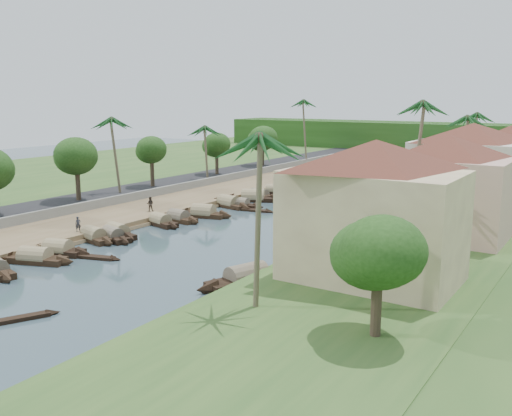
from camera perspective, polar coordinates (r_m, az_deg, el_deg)
The scene contains 46 objects.
ground at distance 54.39m, azimuth -6.80°, elevation -4.29°, with size 220.00×220.00×0.00m, color #35474F.
left_bank at distance 79.30m, azimuth -6.51°, elevation 0.90°, with size 10.00×180.00×0.80m, color brown.
right_bank at distance 63.48m, azimuth 18.75°, elevation -2.01°, with size 16.00×180.00×1.20m, color #284C1E.
road at distance 84.84m, azimuth -10.96°, elevation 1.64°, with size 8.00×180.00×1.40m, color black.
retaining_wall at distance 81.84m, azimuth -8.80°, elevation 1.83°, with size 0.40×180.00×1.10m, color slate.
far_left_fill at distance 104.80m, azimuth -21.50°, elevation 2.84°, with size 45.00×220.00×1.35m, color #284C1E.
treeline at distance 144.56m, azimuth 19.49°, elevation 6.38°, with size 120.00×14.00×8.00m.
bridge at distance 117.83m, azimuth 16.17°, elevation 4.52°, with size 28.00×4.00×2.40m.
building_near at distance 41.70m, azimuth 11.66°, elevation -0.16°, with size 14.85×14.85×10.20m.
building_mid at distance 56.51m, azimuth 18.55°, elevation 2.15°, with size 14.11×14.11×9.70m.
building_far at distance 70.22m, azimuth 20.67°, elevation 3.87°, with size 15.59×15.59×10.20m.
building_distant at distance 89.66m, azimuth 24.07°, elevation 4.72°, with size 12.62×12.62×9.20m.
sampan_1 at distance 55.79m, azimuth -19.19°, elevation -4.01°, with size 7.09×3.50×2.09m.
sampan_2 at distance 53.76m, azimuth -21.22°, elevation -4.71°, with size 7.81×4.08×2.06m.
sampan_3 at distance 59.78m, azimuth -14.13°, elevation -2.74°, with size 7.07×3.33×1.92m.
sampan_4 at distance 59.87m, azimuth -15.92°, elevation -2.80°, with size 7.37×2.93×2.07m.
sampan_5 at distance 60.66m, azimuth -13.73°, elevation -2.51°, with size 7.03×3.16×2.19m.
sampan_6 at distance 67.09m, azimuth -7.77°, elevation -1.00°, with size 6.81×2.10×2.04m.
sampan_7 at distance 65.45m, azimuth -9.56°, elevation -1.36°, with size 7.25×3.17×1.94m.
sampan_8 at distance 69.26m, azimuth -5.28°, elevation -0.55°, with size 7.85×3.66×2.35m.
sampan_9 at distance 74.73m, azimuth -1.73°, elevation 0.34°, with size 7.50×2.41×1.91m.
sampan_10 at distance 75.26m, azimuth -2.74°, elevation 0.42°, with size 8.49×3.51×2.28m.
sampan_11 at distance 79.37m, azimuth -0.30°, elevation 1.00°, with size 9.05×5.96×2.57m.
sampan_12 at distance 81.90m, azimuth 0.33°, elevation 1.30°, with size 7.64×2.28×1.85m.
sampan_13 at distance 85.40m, azimuth 1.85°, elevation 1.71°, with size 7.19×4.02×1.99m.
sampan_14 at distance 44.85m, azimuth -0.94°, elevation -7.02°, with size 4.83×9.52×2.28m.
sampan_15 at distance 57.67m, azimuth 6.87°, elevation -2.97°, with size 2.64×8.13×2.15m.
sampan_16 at distance 67.10m, azimuth 11.63°, elevation -1.12°, with size 3.21×9.62×2.29m.
canoe_0 at distance 40.87m, azimuth -22.62°, elevation -10.22°, with size 3.00×5.08×0.70m.
canoe_1 at distance 53.51m, azimuth -15.87°, elevation -4.79°, with size 5.42×2.40×0.87m.
canoe_2 at distance 72.49m, azimuth -0.43°, elevation -0.24°, with size 6.36×1.92×0.92m.
palm_0 at distance 34.54m, azimuth 0.06°, elevation 6.74°, with size 3.20×3.20×12.36m.
palm_1 at distance 50.49m, azimuth 12.32°, elevation 5.41°, with size 3.20×3.20×10.11m.
palm_2 at distance 62.73m, azimuth 15.83°, elevation 9.79°, with size 3.20×3.20×14.06m.
palm_3 at distance 78.33m, azimuth 20.07°, elevation 8.34°, with size 3.20×3.20×12.08m.
palm_5 at distance 79.39m, azimuth -13.87°, elevation 8.45°, with size 3.20×3.20×11.49m.
palm_6 at distance 90.84m, azimuth -4.99°, elevation 7.92°, with size 3.20×3.20×9.70m.
palm_7 at distance 96.04m, azimuth 21.33°, elevation 8.59°, with size 3.20×3.20×12.00m.
palm_8 at distance 115.62m, azimuth 5.06°, elevation 10.48°, with size 3.20×3.20×13.63m.
tree_2 at distance 75.16m, azimuth -17.53°, elevation 4.89°, with size 5.33×5.33×7.77m.
tree_3 at distance 84.43m, azimuth -10.41°, elevation 5.66°, with size 4.38×4.38×7.11m.
tree_4 at distance 96.48m, azimuth -3.96°, elevation 6.25°, with size 4.55×4.55×6.78m.
tree_5 at distance 108.41m, azimuth 0.68°, elevation 6.91°, with size 5.32×5.32×7.27m.
tree_7 at distance 31.87m, azimuth 12.15°, elevation -4.56°, with size 4.74×4.74×6.73m.
person_near at distance 60.85m, azimuth -17.37°, elevation -1.54°, with size 0.56×0.37×1.55m, color #292A31.
person_far at distance 69.42m, azimuth -10.54°, elevation 0.40°, with size 0.86×0.67×1.77m, color #352C25.
Camera 1 is at (33.68, -40.20, 14.39)m, focal length 40.00 mm.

